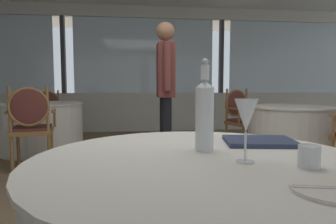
% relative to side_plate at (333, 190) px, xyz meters
% --- Properties ---
extents(ground_plane, '(15.39, 15.39, 0.00)m').
position_rel_side_plate_xyz_m(ground_plane, '(-0.22, 1.52, -0.75)').
color(ground_plane, '#756047').
extents(window_wall_far, '(11.03, 0.14, 2.73)m').
position_rel_side_plate_xyz_m(window_wall_far, '(-0.22, 5.96, 0.34)').
color(window_wall_far, beige).
rests_on(window_wall_far, ground_plane).
extents(side_plate, '(0.21, 0.21, 0.01)m').
position_rel_side_plate_xyz_m(side_plate, '(0.00, 0.00, 0.00)').
color(side_plate, silver).
rests_on(side_plate, foreground_table).
extents(butter_knife, '(0.19, 0.06, 0.00)m').
position_rel_side_plate_xyz_m(butter_knife, '(0.00, 0.00, 0.01)').
color(butter_knife, silver).
rests_on(butter_knife, foreground_table).
extents(water_bottle, '(0.08, 0.08, 0.37)m').
position_rel_side_plate_xyz_m(water_bottle, '(-0.21, 0.51, 0.15)').
color(water_bottle, white).
rests_on(water_bottle, foreground_table).
extents(wine_glass, '(0.08, 0.08, 0.22)m').
position_rel_side_plate_xyz_m(wine_glass, '(-0.11, 0.30, 0.15)').
color(wine_glass, white).
rests_on(wine_glass, foreground_table).
extents(water_tumbler, '(0.07, 0.07, 0.07)m').
position_rel_side_plate_xyz_m(water_tumbler, '(0.07, 0.21, 0.03)').
color(water_tumbler, white).
rests_on(water_tumbler, foreground_table).
extents(menu_book, '(0.34, 0.29, 0.02)m').
position_rel_side_plate_xyz_m(menu_book, '(0.08, 0.62, 0.01)').
color(menu_book, '#2D3856').
rests_on(menu_book, foreground_table).
extents(background_table_0, '(1.14, 1.14, 0.75)m').
position_rel_side_plate_xyz_m(background_table_0, '(1.57, 2.96, -0.38)').
color(background_table_0, silver).
rests_on(background_table_0, ground_plane).
extents(dining_chair_0_1, '(0.63, 0.59, 0.96)m').
position_rel_side_plate_xyz_m(dining_chair_0_1, '(1.24, 3.90, -0.20)').
color(dining_chair_0_1, olive).
rests_on(dining_chair_0_1, ground_plane).
extents(background_table_1, '(1.27, 1.27, 0.75)m').
position_rel_side_plate_xyz_m(background_table_1, '(-1.90, 4.07, -0.38)').
color(background_table_1, silver).
rests_on(background_table_1, ground_plane).
extents(dining_chair_1_0, '(0.59, 0.54, 0.92)m').
position_rel_side_plate_xyz_m(dining_chair_1_0, '(-2.10, 5.11, -0.22)').
color(dining_chair_1_0, olive).
rests_on(dining_chair_1_0, ground_plane).
extents(dining_chair_1_1, '(0.59, 0.54, 1.01)m').
position_rel_side_plate_xyz_m(dining_chair_1_1, '(-1.71, 3.02, -0.16)').
color(dining_chair_1_1, olive).
rests_on(dining_chair_1_1, ground_plane).
extents(diner_person_0, '(0.23, 0.53, 1.78)m').
position_rel_side_plate_xyz_m(diner_person_0, '(-0.09, 2.97, 0.27)').
color(diner_person_0, black).
rests_on(diner_person_0, ground_plane).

